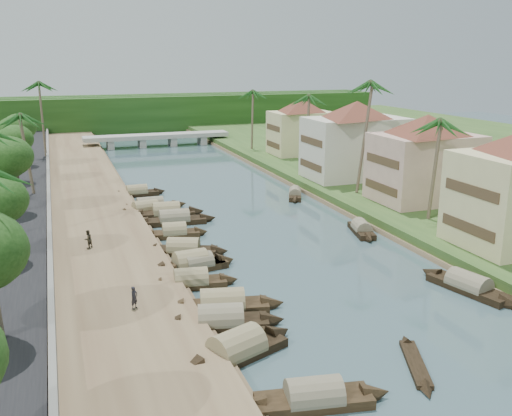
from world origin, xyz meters
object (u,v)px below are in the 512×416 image
object	(u,v)px
bridge	(157,138)
sampan_0	(314,398)
person_near	(134,297)
sampan_1	(237,350)

from	to	relation	value
bridge	sampan_0	bearing A→B (deg)	-95.11
sampan_0	person_near	world-z (taller)	person_near
sampan_0	sampan_1	bearing A→B (deg)	120.31
bridge	sampan_0	world-z (taller)	bridge
sampan_1	sampan_0	bearing A→B (deg)	-91.58
sampan_0	person_near	size ratio (longest dim) A/B	5.49
sampan_0	person_near	distance (m)	14.80
bridge	sampan_0	xyz separation A→B (m)	(-7.90, -88.26, -1.31)
sampan_1	person_near	bearing A→B (deg)	102.77
sampan_1	person_near	size ratio (longest dim) A/B	5.79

